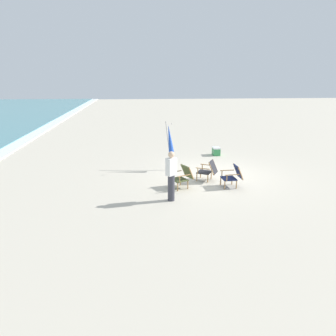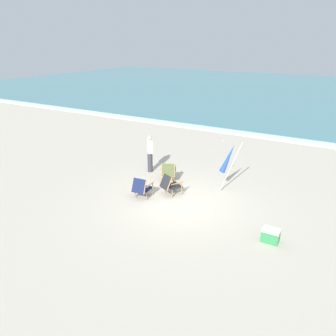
{
  "view_description": "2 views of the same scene",
  "coord_description": "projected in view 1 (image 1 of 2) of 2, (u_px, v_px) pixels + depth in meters",
  "views": [
    {
      "loc": [
        -12.38,
        2.89,
        3.98
      ],
      "look_at": [
        -1.49,
        2.02,
        0.79
      ],
      "focal_mm": 35.0,
      "sensor_mm": 36.0,
      "label": 1
    },
    {
      "loc": [
        4.83,
        -9.12,
        5.34
      ],
      "look_at": [
        -1.12,
        1.13,
        0.73
      ],
      "focal_mm": 35.0,
      "sensor_mm": 36.0,
      "label": 2
    }
  ],
  "objects": [
    {
      "name": "person_near_chairs",
      "position": [
        171.0,
        176.0,
        10.38
      ],
      "size": [
        0.38,
        0.39,
        1.63
      ],
      "color": "#383842",
      "rests_on": "ground"
    },
    {
      "name": "ground_plane",
      "position": [
        215.0,
        175.0,
        13.19
      ],
      "size": [
        80.0,
        80.0,
        0.0
      ],
      "primitive_type": "plane",
      "color": "beige"
    },
    {
      "name": "beach_chair_front_left",
      "position": [
        208.0,
        170.0,
        12.44
      ],
      "size": [
        0.84,
        0.9,
        0.8
      ],
      "color": "#28282D",
      "rests_on": "ground"
    },
    {
      "name": "umbrella_furled_blue",
      "position": [
        170.0,
        139.0,
        13.72
      ],
      "size": [
        0.79,
        0.38,
        2.02
      ],
      "color": "#B7B2A8",
      "rests_on": "ground"
    },
    {
      "name": "cooler_box",
      "position": [
        216.0,
        151.0,
        16.4
      ],
      "size": [
        0.49,
        0.35,
        0.4
      ],
      "color": "#338C4C",
      "rests_on": "ground"
    },
    {
      "name": "beach_chair_far_center",
      "position": [
        233.0,
        175.0,
        11.78
      ],
      "size": [
        0.63,
        0.75,
        0.81
      ],
      "color": "#19234C",
      "rests_on": "ground"
    },
    {
      "name": "beach_chair_front_right",
      "position": [
        183.0,
        176.0,
        11.71
      ],
      "size": [
        0.84,
        0.9,
        0.8
      ],
      "color": "#515B33",
      "rests_on": "ground"
    }
  ]
}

